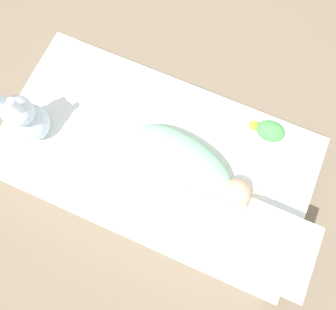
{
  "coord_description": "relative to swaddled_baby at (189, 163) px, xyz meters",
  "views": [
    {
      "loc": [
        -0.22,
        0.35,
        1.67
      ],
      "look_at": [
        -0.07,
        -0.01,
        0.23
      ],
      "focal_mm": 35.0,
      "sensor_mm": 36.0,
      "label": 1
    }
  ],
  "objects": [
    {
      "name": "swaddled_baby",
      "position": [
        0.0,
        0.0,
        0.0
      ],
      "size": [
        0.6,
        0.29,
        0.15
      ],
      "rotation": [
        0.0,
        0.0,
        2.97
      ],
      "color": "#99D6B2",
      "rests_on": "bed_mattress"
    },
    {
      "name": "ground_plane",
      "position": [
        0.17,
        0.0,
        -0.25
      ],
      "size": [
        12.0,
        12.0,
        0.0
      ],
      "primitive_type": "plane",
      "color": "#7A6B56"
    },
    {
      "name": "turtle_plush",
      "position": [
        -0.29,
        -0.3,
        -0.03
      ],
      "size": [
        0.17,
        0.1,
        0.09
      ],
      "color": "#51B756",
      "rests_on": "bed_mattress"
    },
    {
      "name": "bed_mattress",
      "position": [
        0.17,
        0.0,
        -0.16
      ],
      "size": [
        1.48,
        0.8,
        0.18
      ],
      "color": "white",
      "rests_on": "ground_plane"
    },
    {
      "name": "burp_cloth",
      "position": [
        -0.27,
        0.04,
        -0.06
      ],
      "size": [
        0.17,
        0.14,
        0.02
      ],
      "color": "white",
      "rests_on": "bed_mattress"
    },
    {
      "name": "pillow",
      "position": [
        -0.47,
        0.2,
        -0.02
      ],
      "size": [
        0.32,
        0.32,
        0.11
      ],
      "color": "white",
      "rests_on": "bed_mattress"
    },
    {
      "name": "bunny_plush",
      "position": [
        0.74,
        0.12,
        0.06
      ],
      "size": [
        0.17,
        0.17,
        0.36
      ],
      "color": "silver",
      "rests_on": "bed_mattress"
    }
  ]
}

